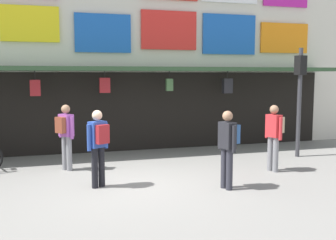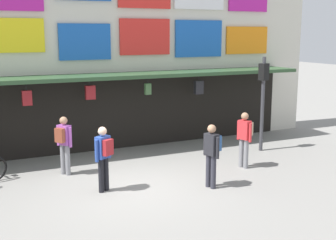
{
  "view_description": "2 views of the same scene",
  "coord_description": "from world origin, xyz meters",
  "px_view_note": "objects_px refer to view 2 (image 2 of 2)",
  "views": [
    {
      "loc": [
        -1.64,
        -8.57,
        2.44
      ],
      "look_at": [
        1.33,
        1.45,
        1.25
      ],
      "focal_mm": 42.9,
      "sensor_mm": 36.0,
      "label": 1
    },
    {
      "loc": [
        -3.79,
        -10.5,
        3.97
      ],
      "look_at": [
        1.67,
        1.14,
        1.46
      ],
      "focal_mm": 47.71,
      "sensor_mm": 36.0,
      "label": 2
    }
  ],
  "objects_px": {
    "pedestrian_in_red": "(104,154)",
    "pedestrian_in_black": "(212,151)",
    "traffic_light_far": "(263,89)",
    "pedestrian_in_blue": "(245,136)",
    "pedestrian_in_white": "(64,141)"
  },
  "relations": [
    {
      "from": "pedestrian_in_white",
      "to": "pedestrian_in_blue",
      "type": "bearing_deg",
      "value": -17.45
    },
    {
      "from": "pedestrian_in_black",
      "to": "pedestrian_in_white",
      "type": "height_order",
      "value": "same"
    },
    {
      "from": "traffic_light_far",
      "to": "pedestrian_in_blue",
      "type": "xyz_separation_m",
      "value": [
        -1.66,
        -1.41,
        -1.16
      ]
    },
    {
      "from": "traffic_light_far",
      "to": "pedestrian_in_white",
      "type": "xyz_separation_m",
      "value": [
        -6.67,
        0.17,
        -1.16
      ]
    },
    {
      "from": "pedestrian_in_red",
      "to": "pedestrian_in_black",
      "type": "relative_size",
      "value": 1.0
    },
    {
      "from": "pedestrian_in_blue",
      "to": "pedestrian_in_black",
      "type": "height_order",
      "value": "same"
    },
    {
      "from": "traffic_light_far",
      "to": "pedestrian_in_blue",
      "type": "relative_size",
      "value": 1.9
    },
    {
      "from": "pedestrian_in_black",
      "to": "pedestrian_in_white",
      "type": "xyz_separation_m",
      "value": [
        -3.23,
        2.68,
        0.0
      ]
    },
    {
      "from": "traffic_light_far",
      "to": "pedestrian_in_red",
      "type": "relative_size",
      "value": 1.9
    },
    {
      "from": "pedestrian_in_red",
      "to": "pedestrian_in_black",
      "type": "xyz_separation_m",
      "value": [
        2.62,
        -0.89,
        0.0
      ]
    },
    {
      "from": "traffic_light_far",
      "to": "pedestrian_in_red",
      "type": "xyz_separation_m",
      "value": [
        -6.06,
        -1.63,
        -1.16
      ]
    },
    {
      "from": "pedestrian_in_red",
      "to": "pedestrian_in_black",
      "type": "distance_m",
      "value": 2.77
    },
    {
      "from": "pedestrian_in_red",
      "to": "pedestrian_in_white",
      "type": "bearing_deg",
      "value": 108.81
    },
    {
      "from": "traffic_light_far",
      "to": "pedestrian_in_blue",
      "type": "distance_m",
      "value": 2.47
    },
    {
      "from": "traffic_light_far",
      "to": "pedestrian_in_black",
      "type": "height_order",
      "value": "traffic_light_far"
    }
  ]
}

